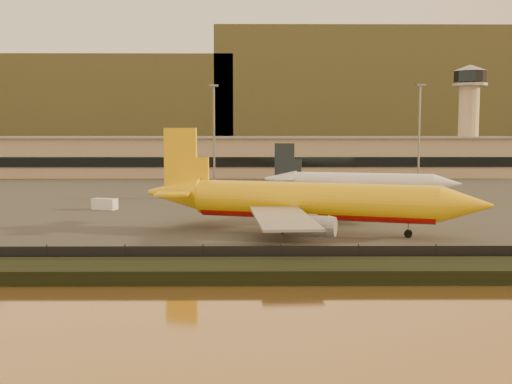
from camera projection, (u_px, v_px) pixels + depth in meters
ground at (260, 247)px, 78.96m from camera, size 900.00×900.00×0.00m
embankment at (262, 271)px, 61.97m from camera, size 320.00×7.00×1.40m
tarmac at (254, 184)px, 173.54m from camera, size 320.00×220.00×0.20m
perimeter_fence at (261, 257)px, 65.90m from camera, size 300.00×0.05×2.20m
terminal_building at (208, 157)px, 203.26m from camera, size 202.00×25.00×12.60m
control_tower at (469, 109)px, 208.03m from camera, size 11.20×11.20×35.50m
apron_light_masts at (318, 125)px, 152.32m from camera, size 152.20×12.20×25.40m
distant_hills at (220, 106)px, 414.39m from camera, size 470.00×160.00×70.00m
dhl_cargo_jet at (308, 202)px, 88.34m from camera, size 47.37×45.14×14.49m
white_narrowbody_jet at (360, 183)px, 131.68m from camera, size 39.60×37.79×11.56m
gse_vehicle_yellow at (366, 211)px, 105.31m from camera, size 4.29×2.81×1.78m
gse_vehicle_white at (105, 204)px, 115.36m from camera, size 4.80×3.28×1.98m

